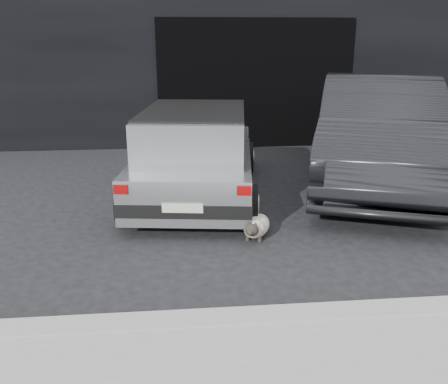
{
  "coord_description": "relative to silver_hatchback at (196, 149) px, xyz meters",
  "views": [
    {
      "loc": [
        -0.59,
        -5.85,
        2.22
      ],
      "look_at": [
        -0.08,
        -0.57,
        0.49
      ],
      "focal_mm": 38.0,
      "sensor_mm": 36.0,
      "label": 1
    }
  ],
  "objects": [
    {
      "name": "second_car",
      "position": [
        2.9,
        0.5,
        0.12
      ],
      "size": [
        3.36,
        5.31,
        1.65
      ],
      "primitive_type": "imported",
      "rotation": [
        0.0,
        0.0,
        -0.35
      ],
      "color": "black",
      "rests_on": "ground"
    },
    {
      "name": "cat_white",
      "position": [
        0.41,
        -1.21,
        -0.55
      ],
      "size": [
        0.7,
        0.24,
        0.32
      ],
      "rotation": [
        0.0,
        0.0,
        -1.55
      ],
      "color": "silver",
      "rests_on": "ground"
    },
    {
      "name": "garage_opening",
      "position": [
        1.36,
        3.21,
        0.6
      ],
      "size": [
        4.0,
        0.1,
        2.6
      ],
      "primitive_type": "cube",
      "color": "black",
      "rests_on": "ground"
    },
    {
      "name": "silver_hatchback",
      "position": [
        0.0,
        0.0,
        0.0
      ],
      "size": [
        2.08,
        3.67,
        1.29
      ],
      "rotation": [
        0.0,
        0.0,
        -0.13
      ],
      "color": "#A8AAAD",
      "rests_on": "ground"
    },
    {
      "name": "curb",
      "position": [
        1.36,
        -3.38,
        -0.64
      ],
      "size": [
        18.0,
        0.25,
        0.12
      ],
      "primitive_type": "cube",
      "color": "#969691",
      "rests_on": "ground"
    },
    {
      "name": "ground",
      "position": [
        0.36,
        -0.78,
        -0.7
      ],
      "size": [
        80.0,
        80.0,
        0.0
      ],
      "primitive_type": "plane",
      "color": "black",
      "rests_on": "ground"
    },
    {
      "name": "cat_siamese",
      "position": [
        0.63,
        -1.59,
        -0.57
      ],
      "size": [
        0.47,
        0.81,
        0.29
      ],
      "rotation": [
        0.0,
        0.0,
        2.78
      ],
      "color": "beige",
      "rests_on": "ground"
    },
    {
      "name": "building_facade",
      "position": [
        1.36,
        5.22,
        1.8
      ],
      "size": [
        34.0,
        4.0,
        5.0
      ],
      "primitive_type": "cube",
      "color": "black",
      "rests_on": "ground"
    }
  ]
}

